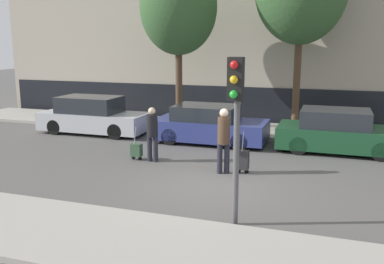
% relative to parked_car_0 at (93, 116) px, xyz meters
% --- Properties ---
extents(ground_plane, '(80.00, 80.00, 0.00)m').
position_rel_parked_car_0_xyz_m(ground_plane, '(6.35, -4.65, -0.68)').
color(ground_plane, '#565451').
extents(sidewalk_near, '(28.00, 2.50, 0.12)m').
position_rel_parked_car_0_xyz_m(sidewalk_near, '(6.35, -8.40, -0.62)').
color(sidewalk_near, '#A39E93').
rests_on(sidewalk_near, ground_plane).
extents(sidewalk_far, '(28.00, 3.00, 0.12)m').
position_rel_parked_car_0_xyz_m(sidewalk_far, '(6.35, 2.35, -0.62)').
color(sidewalk_far, '#A39E93').
rests_on(sidewalk_far, ground_plane).
extents(parked_car_0, '(4.37, 1.73, 1.48)m').
position_rel_parked_car_0_xyz_m(parked_car_0, '(0.00, 0.00, 0.00)').
color(parked_car_0, '#B7BABF').
rests_on(parked_car_0, ground_plane).
extents(parked_car_1, '(4.09, 1.86, 1.37)m').
position_rel_parked_car_0_xyz_m(parked_car_1, '(4.92, -0.11, -0.04)').
color(parked_car_1, navy).
rests_on(parked_car_1, ground_plane).
extents(parked_car_2, '(4.02, 1.86, 1.43)m').
position_rel_parked_car_0_xyz_m(parked_car_2, '(9.37, -0.04, -0.02)').
color(parked_car_2, '#194728').
rests_on(parked_car_2, ground_plane).
extents(pedestrian_left, '(0.35, 0.34, 1.68)m').
position_rel_parked_car_0_xyz_m(pedestrian_left, '(3.99, -3.13, 0.27)').
color(pedestrian_left, '#23232D').
rests_on(pedestrian_left, ground_plane).
extents(trolley_left, '(0.34, 0.29, 1.05)m').
position_rel_parked_car_0_xyz_m(trolley_left, '(3.44, -3.13, -0.37)').
color(trolley_left, '#335138').
rests_on(trolley_left, ground_plane).
extents(pedestrian_right, '(0.34, 0.34, 1.84)m').
position_rel_parked_car_0_xyz_m(pedestrian_right, '(6.36, -3.63, 0.37)').
color(pedestrian_right, '#23232D').
rests_on(pedestrian_right, ground_plane).
extents(trolley_right, '(0.34, 0.29, 1.19)m').
position_rel_parked_car_0_xyz_m(trolley_right, '(6.87, -3.44, -0.30)').
color(trolley_right, '#262628').
rests_on(trolley_right, ground_plane).
extents(traffic_light, '(0.28, 0.47, 3.34)m').
position_rel_parked_car_0_xyz_m(traffic_light, '(7.45, -7.02, 1.71)').
color(traffic_light, '#515154').
rests_on(traffic_light, ground_plane).
extents(parked_bicycle, '(1.77, 0.06, 0.96)m').
position_rel_parked_car_0_xyz_m(parked_bicycle, '(9.44, 2.10, -0.19)').
color(parked_bicycle, black).
rests_on(parked_bicycle, sidewalk_far).
extents(bare_tree_down_street, '(3.10, 3.10, 6.76)m').
position_rel_parked_car_0_xyz_m(bare_tree_down_street, '(3.04, 1.77, 4.28)').
color(bare_tree_down_street, '#4C3826').
rests_on(bare_tree_down_street, sidewalk_far).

